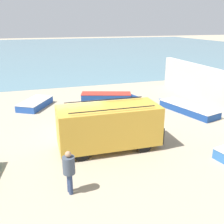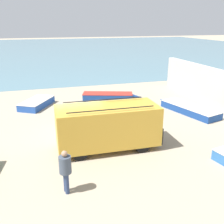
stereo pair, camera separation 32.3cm
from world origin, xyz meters
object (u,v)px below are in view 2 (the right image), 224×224
(parked_van, at_px, (108,126))
(fisherman_1, at_px, (65,168))
(fishing_rowboat_1, at_px, (110,97))
(fishing_rowboat_0, at_px, (37,103))
(fishing_rowboat_3, at_px, (188,109))

(parked_van, xyz_separation_m, fisherman_1, (-2.52, -3.14, -0.19))
(fishing_rowboat_1, xyz_separation_m, fisherman_1, (-4.96, -11.29, 0.72))
(fishing_rowboat_0, relative_size, fishing_rowboat_3, 0.69)
(fishing_rowboat_0, relative_size, fisherman_1, 2.14)
(fishing_rowboat_1, distance_m, fisherman_1, 12.35)
(fishing_rowboat_3, bearing_deg, parked_van, 103.01)
(parked_van, bearing_deg, fisherman_1, -127.29)
(parked_van, height_order, fishing_rowboat_1, parked_van)
(parked_van, distance_m, fisherman_1, 4.03)
(parked_van, distance_m, fishing_rowboat_1, 8.55)
(fishing_rowboat_1, relative_size, fishing_rowboat_3, 0.90)
(fishing_rowboat_0, distance_m, fishing_rowboat_1, 5.77)
(parked_van, height_order, fisherman_1, parked_van)
(fisherman_1, bearing_deg, fishing_rowboat_1, -124.21)
(fishing_rowboat_3, distance_m, fisherman_1, 11.84)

